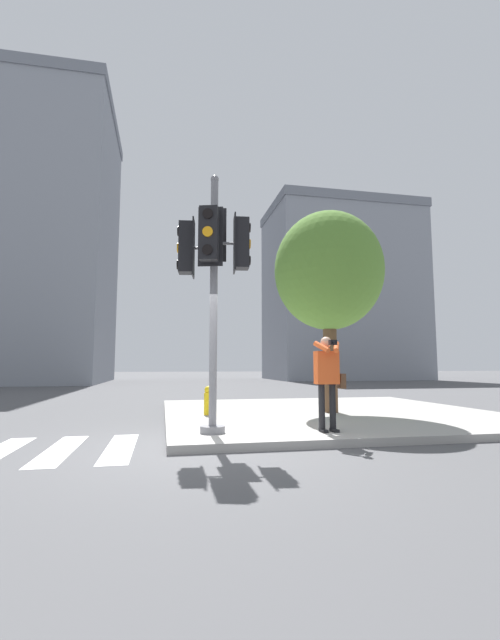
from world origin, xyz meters
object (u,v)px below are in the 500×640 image
(traffic_signal_pole, at_px, (213,260))
(person_photographer, at_px, (328,375))
(street_tree, at_px, (329,272))
(fire_hydrant, at_px, (208,401))

(traffic_signal_pole, height_order, person_photographer, traffic_signal_pole)
(street_tree, relative_size, fire_hydrant, 7.56)
(street_tree, bearing_deg, person_photographer, -113.10)
(fire_hydrant, bearing_deg, traffic_signal_pole, -94.78)
(person_photographer, height_order, street_tree, street_tree)
(fire_hydrant, bearing_deg, person_photographer, -58.45)
(street_tree, distance_m, fire_hydrant, 4.34)
(traffic_signal_pole, relative_size, street_tree, 0.91)
(person_photographer, relative_size, street_tree, 0.33)
(fire_hydrant, bearing_deg, street_tree, -1.24)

